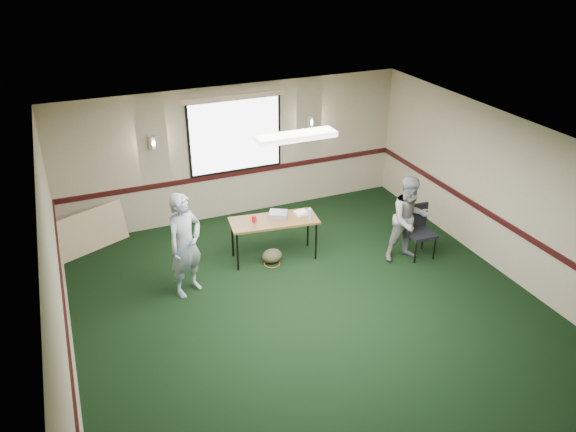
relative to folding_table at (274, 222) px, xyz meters
name	(u,v)px	position (x,y,z in m)	size (l,w,h in m)	color
ground	(321,323)	(-0.04, -2.04, -0.71)	(8.00, 8.00, 0.00)	black
room_shell	(269,176)	(-0.04, 0.08, 0.87)	(8.00, 8.02, 8.00)	tan
folding_table	(274,222)	(0.00, 0.00, 0.00)	(1.60, 0.81, 0.77)	brown
projector	(278,215)	(0.11, 0.05, 0.11)	(0.31, 0.26, 0.10)	#95959D
game_console	(301,213)	(0.53, 0.01, 0.08)	(0.22, 0.17, 0.05)	white
red_cup	(254,219)	(-0.34, 0.06, 0.12)	(0.08, 0.08, 0.12)	red
water_bottle	(310,214)	(0.59, -0.23, 0.15)	(0.06, 0.06, 0.20)	#90BDEB
duffel_bag	(272,256)	(-0.10, -0.14, -0.58)	(0.36, 0.27, 0.26)	#3F3D24
cable_coil	(272,264)	(-0.12, -0.20, -0.71)	(0.29, 0.29, 0.01)	red
folded_table	(88,232)	(-3.04, 1.56, -0.33)	(1.50, 0.06, 0.77)	tan
conference_chair	(418,227)	(2.45, -0.86, -0.16)	(0.48, 0.50, 0.94)	black
person_left	(185,245)	(-1.67, -0.45, 0.16)	(0.64, 0.42, 1.75)	#456198
person_right	(409,219)	(2.18, -0.94, 0.08)	(0.77, 0.60, 1.58)	#697BA4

